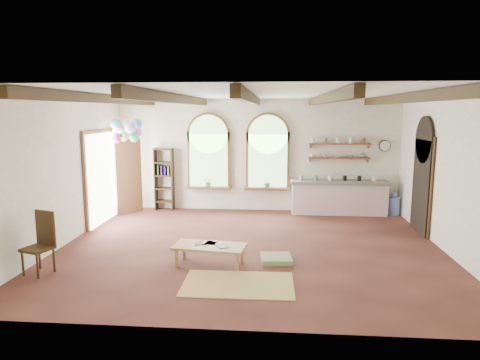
# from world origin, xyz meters

# --- Properties ---
(floor) EXTENTS (8.00, 8.00, 0.00)m
(floor) POSITION_xyz_m (0.00, 0.00, 0.00)
(floor) COLOR brown
(floor) RESTS_ON ground
(ceiling_beams) EXTENTS (6.20, 6.80, 0.18)m
(ceiling_beams) POSITION_xyz_m (0.00, 0.00, 3.10)
(ceiling_beams) COLOR #362511
(ceiling_beams) RESTS_ON ceiling
(window_left) EXTENTS (1.30, 0.28, 2.20)m
(window_left) POSITION_xyz_m (-1.40, 3.43, 1.63)
(window_left) COLOR brown
(window_left) RESTS_ON floor
(window_right) EXTENTS (1.30, 0.28, 2.20)m
(window_right) POSITION_xyz_m (0.30, 3.43, 1.63)
(window_right) COLOR brown
(window_right) RESTS_ON floor
(left_doorway) EXTENTS (0.10, 1.90, 2.50)m
(left_doorway) POSITION_xyz_m (-3.95, 1.80, 1.15)
(left_doorway) COLOR brown
(left_doorway) RESTS_ON floor
(right_doorway) EXTENTS (0.10, 1.30, 2.40)m
(right_doorway) POSITION_xyz_m (3.95, 1.50, 1.10)
(right_doorway) COLOR black
(right_doorway) RESTS_ON floor
(kitchen_counter) EXTENTS (2.68, 0.62, 0.94)m
(kitchen_counter) POSITION_xyz_m (2.30, 3.20, 0.48)
(kitchen_counter) COLOR beige
(kitchen_counter) RESTS_ON floor
(wall_shelf_lower) EXTENTS (1.70, 0.24, 0.04)m
(wall_shelf_lower) POSITION_xyz_m (2.30, 3.38, 1.55)
(wall_shelf_lower) COLOR brown
(wall_shelf_lower) RESTS_ON wall_back
(wall_shelf_upper) EXTENTS (1.70, 0.24, 0.04)m
(wall_shelf_upper) POSITION_xyz_m (2.30, 3.38, 1.95)
(wall_shelf_upper) COLOR brown
(wall_shelf_upper) RESTS_ON wall_back
(wall_clock) EXTENTS (0.32, 0.04, 0.32)m
(wall_clock) POSITION_xyz_m (3.55, 3.45, 1.90)
(wall_clock) COLOR black
(wall_clock) RESTS_ON wall_back
(bookshelf) EXTENTS (0.53, 0.32, 1.80)m
(bookshelf) POSITION_xyz_m (-2.70, 3.32, 0.90)
(bookshelf) COLOR #362511
(bookshelf) RESTS_ON floor
(coffee_table) EXTENTS (1.41, 0.78, 0.38)m
(coffee_table) POSITION_xyz_m (-0.70, -1.12, 0.34)
(coffee_table) COLOR tan
(coffee_table) RESTS_ON floor
(side_chair) EXTENTS (0.56, 0.56, 1.11)m
(side_chair) POSITION_xyz_m (-3.64, -1.78, 0.32)
(side_chair) COLOR #362511
(side_chair) RESTS_ON floor
(floor_mat) EXTENTS (1.85, 1.15, 0.02)m
(floor_mat) POSITION_xyz_m (-0.09, -2.00, 0.01)
(floor_mat) COLOR tan
(floor_mat) RESTS_ON floor
(floor_cushion) EXTENTS (0.63, 0.63, 0.10)m
(floor_cushion) POSITION_xyz_m (0.55, -0.82, 0.05)
(floor_cushion) COLOR #708B60
(floor_cushion) RESTS_ON floor
(water_jug_a) EXTENTS (0.31, 0.31, 0.59)m
(water_jug_a) POSITION_xyz_m (3.10, 3.20, 0.26)
(water_jug_a) COLOR #5F89CC
(water_jug_a) RESTS_ON floor
(water_jug_b) EXTENTS (0.33, 0.33, 0.64)m
(water_jug_b) POSITION_xyz_m (3.82, 3.20, 0.27)
(water_jug_b) COLOR #5F89CC
(water_jug_b) RESTS_ON floor
(balloon_cluster) EXTENTS (0.94, 0.94, 1.16)m
(balloon_cluster) POSITION_xyz_m (-3.40, 2.30, 2.35)
(balloon_cluster) COLOR silver
(balloon_cluster) RESTS_ON floor
(table_book) EXTENTS (0.23, 0.28, 0.02)m
(table_book) POSITION_xyz_m (-0.99, -1.06, 0.39)
(table_book) COLOR olive
(table_book) RESTS_ON coffee_table
(tablet) EXTENTS (0.28, 0.31, 0.01)m
(tablet) POSITION_xyz_m (-0.45, -1.17, 0.39)
(tablet) COLOR black
(tablet) RESTS_ON coffee_table
(potted_plant_left) EXTENTS (0.27, 0.23, 0.30)m
(potted_plant_left) POSITION_xyz_m (-1.40, 3.32, 0.85)
(potted_plant_left) COLOR #598C4C
(potted_plant_left) RESTS_ON window_left
(potted_plant_right) EXTENTS (0.27, 0.23, 0.30)m
(potted_plant_right) POSITION_xyz_m (0.30, 3.32, 0.85)
(potted_plant_right) COLOR #598C4C
(potted_plant_right) RESTS_ON window_right
(shelf_cup_a) EXTENTS (0.12, 0.10, 0.10)m
(shelf_cup_a) POSITION_xyz_m (1.55, 3.38, 1.62)
(shelf_cup_a) COLOR white
(shelf_cup_a) RESTS_ON wall_shelf_lower
(shelf_cup_b) EXTENTS (0.10, 0.10, 0.09)m
(shelf_cup_b) POSITION_xyz_m (1.90, 3.38, 1.62)
(shelf_cup_b) COLOR beige
(shelf_cup_b) RESTS_ON wall_shelf_lower
(shelf_bowl_a) EXTENTS (0.22, 0.22, 0.05)m
(shelf_bowl_a) POSITION_xyz_m (2.25, 3.38, 1.60)
(shelf_bowl_a) COLOR beige
(shelf_bowl_a) RESTS_ON wall_shelf_lower
(shelf_bowl_b) EXTENTS (0.20, 0.20, 0.06)m
(shelf_bowl_b) POSITION_xyz_m (2.60, 3.38, 1.60)
(shelf_bowl_b) COLOR #8C664C
(shelf_bowl_b) RESTS_ON wall_shelf_lower
(shelf_vase) EXTENTS (0.18, 0.18, 0.19)m
(shelf_vase) POSITION_xyz_m (2.95, 3.38, 1.67)
(shelf_vase) COLOR slate
(shelf_vase) RESTS_ON wall_shelf_lower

